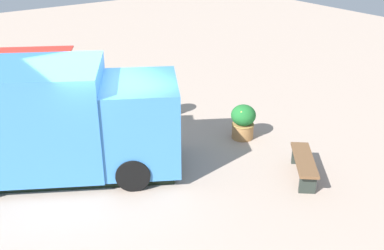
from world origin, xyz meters
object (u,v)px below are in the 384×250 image
object	(u,v)px
planter_flowering_far	(169,101)
plaza_bench	(304,163)
food_truck	(50,123)
planter_flowering_near	(243,121)

from	to	relation	value
planter_flowering_far	plaza_bench	distance (m)	4.68
food_truck	planter_flowering_near	size ratio (longest dim) A/B	6.20
planter_flowering_near	planter_flowering_far	distance (m)	2.51
food_truck	plaza_bench	bearing A→B (deg)	141.90
planter_flowering_near	planter_flowering_far	bearing A→B (deg)	-73.97
food_truck	planter_flowering_far	distance (m)	4.12
food_truck	planter_flowering_near	world-z (taller)	food_truck
food_truck	plaza_bench	xyz separation A→B (m)	(-4.33, 3.39, -0.84)
planter_flowering_near	plaza_bench	size ratio (longest dim) A/B	0.63
food_truck	planter_flowering_near	xyz separation A→B (m)	(-4.54, 1.15, -0.71)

